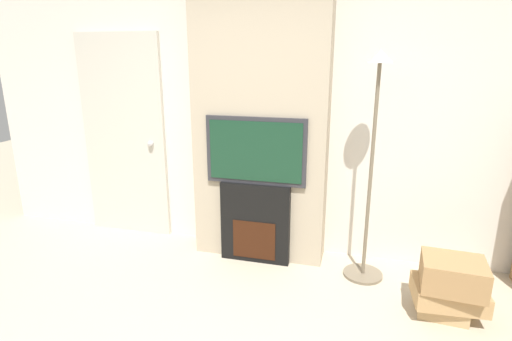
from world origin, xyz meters
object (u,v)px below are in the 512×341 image
television (256,151)px  floor_lamp (372,154)px  box_stack (450,286)px  fireplace (256,222)px

television → floor_lamp: size_ratio=0.47×
floor_lamp → box_stack: bearing=-36.0°
fireplace → television: bearing=-90.0°
floor_lamp → box_stack: 1.12m
floor_lamp → television: bearing=177.4°
box_stack → floor_lamp: bearing=144.0°
fireplace → television: (0.00, -0.00, 0.68)m
fireplace → box_stack: 1.65m
fireplace → box_stack: (1.58, -0.48, -0.13)m
television → fireplace: bearing=90.0°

